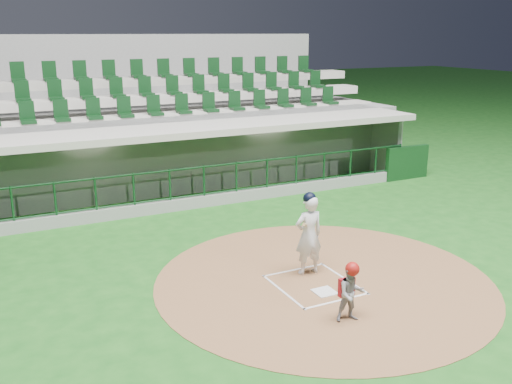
# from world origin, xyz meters

# --- Properties ---
(ground) EXTENTS (120.00, 120.00, 0.00)m
(ground) POSITION_xyz_m (0.00, 0.00, 0.00)
(ground) COLOR #174F16
(ground) RESTS_ON ground
(dirt_circle) EXTENTS (7.20, 7.20, 0.01)m
(dirt_circle) POSITION_xyz_m (0.30, -0.20, 0.01)
(dirt_circle) COLOR brown
(dirt_circle) RESTS_ON ground
(home_plate) EXTENTS (0.43, 0.43, 0.02)m
(home_plate) POSITION_xyz_m (0.00, -0.70, 0.02)
(home_plate) COLOR silver
(home_plate) RESTS_ON dirt_circle
(batter_box_chalk) EXTENTS (1.55, 1.80, 0.01)m
(batter_box_chalk) POSITION_xyz_m (0.00, -0.30, 0.02)
(batter_box_chalk) COLOR silver
(batter_box_chalk) RESTS_ON ground
(dugout_structure) EXTENTS (16.40, 3.70, 3.00)m
(dugout_structure) POSITION_xyz_m (0.06, 7.80, 0.97)
(dugout_structure) COLOR gray
(dugout_structure) RESTS_ON ground
(seating_deck) EXTENTS (17.00, 6.72, 5.15)m
(seating_deck) POSITION_xyz_m (0.00, 10.91, 1.42)
(seating_deck) COLOR gray
(seating_deck) RESTS_ON ground
(batter) EXTENTS (0.87, 0.87, 1.85)m
(batter) POSITION_xyz_m (0.19, 0.28, 0.94)
(batter) COLOR silver
(batter) RESTS_ON dirt_circle
(catcher) EXTENTS (0.60, 0.52, 1.15)m
(catcher) POSITION_xyz_m (-0.22, -1.88, 0.58)
(catcher) COLOR gray
(catcher) RESTS_ON dirt_circle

